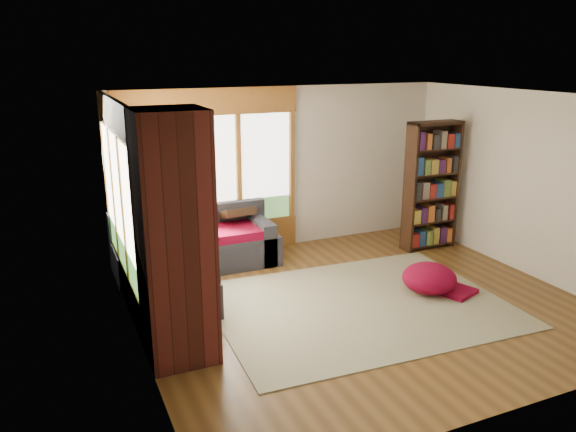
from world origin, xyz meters
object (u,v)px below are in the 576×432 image
object	(u,v)px
sectional_sofa	(177,260)
bookshelf	(431,186)
dog_tan	(189,227)
brick_chimney	(175,240)
pouf	(429,277)
area_rug	(359,305)
dog_brindle	(170,241)

from	to	relation	value
sectional_sofa	bookshelf	distance (m)	4.17
dog_tan	brick_chimney	bearing A→B (deg)	-129.09
brick_chimney	pouf	bearing A→B (deg)	4.80
area_rug	sectional_sofa	bearing A→B (deg)	137.48
brick_chimney	area_rug	distance (m)	2.71
brick_chimney	bookshelf	size ratio (longest dim) A/B	1.26
sectional_sofa	dog_brindle	distance (m)	0.61
area_rug	pouf	size ratio (longest dim) A/B	5.03
area_rug	bookshelf	bearing A→B (deg)	34.16
brick_chimney	area_rug	bearing A→B (deg)	7.06
pouf	dog_brindle	bearing A→B (deg)	156.72
brick_chimney	area_rug	xyz separation A→B (m)	(2.36, 0.29, -1.29)
bookshelf	dog_brindle	world-z (taller)	bookshelf
dog_brindle	bookshelf	bearing A→B (deg)	-105.50
pouf	area_rug	bearing A→B (deg)	179.80
brick_chimney	bookshelf	bearing A→B (deg)	21.31
brick_chimney	sectional_sofa	size ratio (longest dim) A/B	1.18
area_rug	dog_brindle	world-z (taller)	dog_brindle
sectional_sofa	dog_tan	world-z (taller)	dog_tan
brick_chimney	sectional_sofa	world-z (taller)	brick_chimney
brick_chimney	sectional_sofa	bearing A→B (deg)	77.71
pouf	sectional_sofa	bearing A→B (deg)	149.52
dog_tan	bookshelf	bearing A→B (deg)	-24.22
pouf	dog_tan	distance (m)	3.33
bookshelf	area_rug	bearing A→B (deg)	-145.84
area_rug	bookshelf	world-z (taller)	bookshelf
brick_chimney	dog_brindle	world-z (taller)	brick_chimney
dog_tan	sectional_sofa	bearing A→B (deg)	125.19
brick_chimney	dog_tan	bearing A→B (deg)	72.63
brick_chimney	dog_tan	distance (m)	2.10
area_rug	dog_tan	distance (m)	2.54
bookshelf	dog_tan	size ratio (longest dim) A/B	1.94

